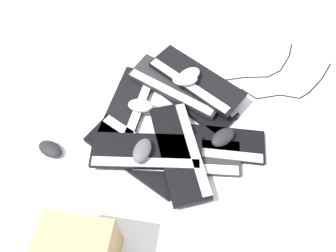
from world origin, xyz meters
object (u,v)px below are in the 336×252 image
(mouse_2, at_px, (142,151))
(keyboard_7, at_px, (146,152))
(keyboard_2, at_px, (127,108))
(keyboard_8, at_px, (179,151))
(mouse_0, at_px, (50,148))
(mouse_3, at_px, (222,137))
(mouse_4, at_px, (185,79))
(keyboard_0, at_px, (210,143))
(mouse_1, at_px, (140,106))
(keyboard_4, at_px, (185,157))
(mouse_5, at_px, (188,75))
(keyboard_1, at_px, (190,97))
(keyboard_6, at_px, (195,80))
(keyboard_5, at_px, (176,86))
(keyboard_3, at_px, (136,155))

(mouse_2, bearing_deg, keyboard_7, -28.43)
(keyboard_2, height_order, keyboard_8, keyboard_8)
(keyboard_8, bearing_deg, mouse_0, 175.24)
(mouse_3, bearing_deg, keyboard_7, -26.78)
(keyboard_8, bearing_deg, mouse_4, 82.96)
(mouse_3, bearing_deg, keyboard_8, -19.52)
(keyboard_0, height_order, mouse_1, mouse_1)
(keyboard_4, height_order, mouse_4, mouse_4)
(keyboard_7, xyz_separation_m, mouse_5, (0.19, 0.33, 0.07))
(keyboard_7, bearing_deg, keyboard_1, 55.37)
(keyboard_6, height_order, mouse_5, mouse_5)
(keyboard_5, xyz_separation_m, mouse_5, (0.05, 0.00, 0.07))
(keyboard_8, xyz_separation_m, mouse_0, (-0.53, 0.04, -0.02))
(keyboard_3, distance_m, mouse_0, 0.35)
(keyboard_2, xyz_separation_m, keyboard_5, (0.22, 0.09, 0.03))
(keyboard_0, bearing_deg, keyboard_5, 114.25)
(keyboard_8, xyz_separation_m, mouse_1, (-0.16, 0.22, 0.01))
(keyboard_1, distance_m, keyboard_4, 0.30)
(mouse_2, bearing_deg, keyboard_0, -57.45)
(keyboard_6, distance_m, mouse_0, 0.68)
(mouse_2, distance_m, mouse_4, 0.37)
(keyboard_5, relative_size, mouse_4, 4.07)
(mouse_0, xyz_separation_m, mouse_2, (0.38, -0.05, 0.06))
(mouse_0, height_order, mouse_2, mouse_2)
(keyboard_0, distance_m, keyboard_2, 0.40)
(keyboard_3, bearing_deg, keyboard_8, -1.77)
(mouse_1, distance_m, mouse_5, 0.25)
(keyboard_7, relative_size, mouse_4, 4.08)
(keyboard_2, bearing_deg, keyboard_6, 18.34)
(keyboard_3, relative_size, keyboard_4, 0.97)
(keyboard_2, height_order, keyboard_4, same)
(keyboard_4, distance_m, mouse_1, 0.30)
(keyboard_0, height_order, keyboard_8, keyboard_8)
(keyboard_7, distance_m, keyboard_8, 0.13)
(keyboard_5, xyz_separation_m, mouse_0, (-0.53, -0.29, -0.02))
(keyboard_5, bearing_deg, mouse_2, -113.92)
(mouse_0, distance_m, mouse_3, 0.71)
(mouse_0, bearing_deg, keyboard_6, 57.85)
(keyboard_2, bearing_deg, mouse_0, -147.95)
(keyboard_8, distance_m, mouse_0, 0.53)
(keyboard_6, bearing_deg, mouse_2, -124.12)
(keyboard_2, distance_m, mouse_0, 0.36)
(keyboard_0, relative_size, mouse_5, 4.16)
(mouse_0, bearing_deg, keyboard_0, 32.56)
(keyboard_2, relative_size, keyboard_3, 1.06)
(keyboard_2, relative_size, mouse_5, 4.22)
(mouse_4, bearing_deg, mouse_0, -157.39)
(keyboard_5, distance_m, keyboard_7, 0.36)
(keyboard_0, bearing_deg, mouse_1, 148.83)
(keyboard_3, xyz_separation_m, keyboard_6, (0.27, 0.33, 0.06))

